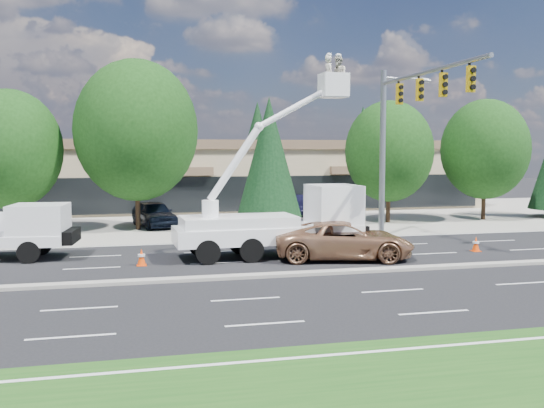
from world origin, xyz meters
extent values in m
plane|color=black|center=(0.00, 0.00, 0.00)|extent=(140.00, 140.00, 0.00)
cube|color=gray|center=(0.00, 20.00, 0.01)|extent=(140.00, 22.00, 0.01)
cube|color=gray|center=(0.00, 0.00, 0.06)|extent=(120.00, 0.55, 0.12)
cube|color=tan|center=(0.00, 30.00, 2.50)|extent=(50.00, 15.00, 5.00)
cube|color=brown|center=(0.00, 30.00, 5.15)|extent=(50.40, 15.40, 0.70)
cube|color=black|center=(0.00, 22.45, 1.50)|extent=(48.00, 0.12, 2.60)
cylinder|color=#332114|center=(-10.00, 15.00, 1.32)|extent=(0.28, 0.28, 2.64)
ellipsoid|color=black|center=(-10.00, 15.00, 4.76)|extent=(5.86, 5.86, 6.74)
cylinder|color=#332114|center=(-3.00, 15.00, 1.62)|extent=(0.28, 0.28, 3.25)
ellipsoid|color=black|center=(-3.00, 15.00, 5.86)|extent=(7.22, 7.22, 8.30)
cylinder|color=#332114|center=(5.00, 15.00, 0.40)|extent=(0.26, 0.26, 0.80)
cone|color=black|center=(5.00, 15.00, 4.29)|extent=(4.05, 4.05, 7.41)
cylinder|color=#332114|center=(13.00, 15.00, 1.29)|extent=(0.28, 0.28, 2.57)
ellipsoid|color=black|center=(13.00, 15.00, 4.64)|extent=(5.72, 5.72, 6.57)
cylinder|color=#332114|center=(20.00, 15.00, 1.32)|extent=(0.28, 0.28, 2.65)
ellipsoid|color=black|center=(20.00, 15.00, 4.78)|extent=(5.88, 5.88, 6.77)
cylinder|color=#332114|center=(-4.00, 42.00, 0.40)|extent=(0.26, 0.26, 0.80)
cone|color=black|center=(-4.00, 42.00, 5.61)|extent=(5.31, 5.31, 9.70)
cylinder|color=#332114|center=(10.00, 42.00, 0.40)|extent=(0.26, 0.26, 0.80)
cone|color=black|center=(10.00, 42.00, 5.32)|extent=(5.03, 5.03, 9.18)
cylinder|color=#332114|center=(22.00, 42.00, 0.40)|extent=(0.26, 0.26, 0.80)
cone|color=black|center=(22.00, 42.00, 5.17)|extent=(4.89, 4.89, 8.94)
cylinder|color=gray|center=(10.00, 9.20, 4.50)|extent=(0.32, 0.32, 9.00)
cylinder|color=gray|center=(10.00, 4.20, 8.30)|extent=(0.20, 10.00, 0.20)
cylinder|color=gray|center=(11.30, 9.20, 8.60)|extent=(2.60, 0.12, 0.12)
cube|color=gold|center=(10.00, 7.20, 7.55)|extent=(0.32, 0.22, 1.05)
cube|color=gold|center=(10.00, 5.00, 7.55)|extent=(0.32, 0.22, 1.05)
cube|color=gold|center=(10.00, 2.80, 7.55)|extent=(0.32, 0.22, 1.05)
cube|color=gold|center=(10.00, 0.60, 7.55)|extent=(0.32, 0.22, 1.05)
cube|color=white|center=(-7.30, 5.98, 1.60)|extent=(2.50, 2.46, 1.55)
cube|color=black|center=(-6.63, 5.90, 1.80)|extent=(0.30, 1.95, 1.03)
cube|color=white|center=(2.43, 4.20, 1.03)|extent=(8.31, 2.81, 0.72)
cube|color=white|center=(5.51, 4.33, 2.10)|extent=(2.15, 2.50, 2.05)
cube|color=black|center=(6.28, 4.37, 2.26)|extent=(0.17, 2.05, 1.23)
cube|color=white|center=(1.10, 4.14, 1.59)|extent=(5.02, 2.57, 0.51)
cylinder|color=white|center=(-0.13, 4.09, 2.16)|extent=(0.72, 0.72, 0.82)
cube|color=white|center=(5.47, 4.33, 7.58)|extent=(1.17, 0.97, 1.11)
imported|color=beige|center=(5.24, 4.32, 7.99)|extent=(0.45, 0.66, 1.77)
imported|color=beige|center=(5.69, 4.34, 7.99)|extent=(0.71, 0.89, 1.77)
ellipsoid|color=white|center=(5.24, 4.32, 8.90)|extent=(0.27, 0.27, 0.18)
ellipsoid|color=white|center=(5.69, 4.34, 8.90)|extent=(0.27, 0.27, 0.18)
cube|color=#EF4107|center=(-3.06, 3.35, 0.01)|extent=(0.40, 0.40, 0.03)
cone|color=#EF4107|center=(-3.06, 3.35, 0.35)|extent=(0.36, 0.36, 0.70)
cylinder|color=white|center=(-3.06, 3.35, 0.42)|extent=(0.29, 0.29, 0.10)
cube|color=#EF4107|center=(1.80, 4.05, 0.01)|extent=(0.40, 0.40, 0.03)
cone|color=#EF4107|center=(1.80, 4.05, 0.35)|extent=(0.36, 0.36, 0.70)
cylinder|color=white|center=(1.80, 4.05, 0.42)|extent=(0.29, 0.29, 0.10)
cube|color=#EF4107|center=(6.16, 3.16, 0.01)|extent=(0.40, 0.40, 0.03)
cone|color=#EF4107|center=(6.16, 3.16, 0.35)|extent=(0.36, 0.36, 0.70)
cylinder|color=white|center=(6.16, 3.16, 0.42)|extent=(0.29, 0.29, 0.10)
cube|color=#EF4107|center=(12.18, 3.35, 0.01)|extent=(0.40, 0.40, 0.03)
cone|color=#EF4107|center=(12.18, 3.35, 0.35)|extent=(0.36, 0.36, 0.70)
cylinder|color=white|center=(12.18, 3.35, 0.42)|extent=(0.29, 0.29, 0.10)
imported|color=#A1704E|center=(5.48, 2.80, 0.83)|extent=(6.41, 4.01, 1.65)
imported|color=black|center=(-2.00, 16.13, 0.81)|extent=(3.02, 5.07, 1.62)
imported|color=black|center=(8.66, 20.82, 0.73)|extent=(2.09, 4.59, 1.46)
camera|label=1|loc=(-3.52, -21.60, 4.66)|focal=40.00mm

